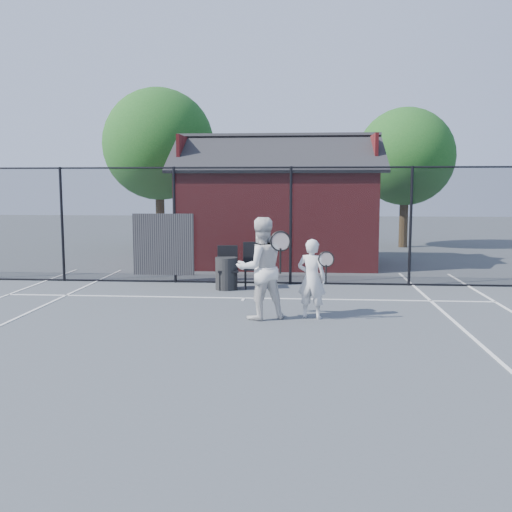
# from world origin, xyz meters

# --- Properties ---
(ground) EXTENTS (80.00, 80.00, 0.00)m
(ground) POSITION_xyz_m (0.00, 0.00, 0.00)
(ground) COLOR #474E51
(ground) RESTS_ON ground
(court_lines) EXTENTS (11.02, 18.00, 0.01)m
(court_lines) POSITION_xyz_m (0.00, -1.32, 0.01)
(court_lines) COLOR silver
(court_lines) RESTS_ON ground
(fence) EXTENTS (22.04, 3.00, 3.00)m
(fence) POSITION_xyz_m (-0.30, 5.00, 1.45)
(fence) COLOR black
(fence) RESTS_ON ground
(clubhouse) EXTENTS (6.50, 4.36, 4.19)m
(clubhouse) POSITION_xyz_m (0.50, 9.00, 1.61)
(clubhouse) COLOR maroon
(clubhouse) RESTS_ON ground
(tree_left) EXTENTS (4.48, 4.48, 6.44)m
(tree_left) POSITION_xyz_m (-4.50, 13.50, 4.19)
(tree_left) COLOR black
(tree_left) RESTS_ON ground
(tree_right) EXTENTS (3.97, 3.97, 5.70)m
(tree_right) POSITION_xyz_m (5.50, 14.50, 3.71)
(tree_right) COLOR black
(tree_right) RESTS_ON ground
(player_front) EXTENTS (0.72, 0.57, 1.52)m
(player_front) POSITION_xyz_m (1.47, 1.16, 0.76)
(player_front) COLOR silver
(player_front) RESTS_ON ground
(player_back) EXTENTS (1.15, 1.04, 1.92)m
(player_back) POSITION_xyz_m (0.51, 1.06, 0.96)
(player_back) COLOR silver
(player_back) RESTS_ON ground
(chair_left) EXTENTS (0.60, 0.62, 1.10)m
(chair_left) POSITION_xyz_m (0.12, 4.33, 0.55)
(chair_left) COLOR black
(chair_left) RESTS_ON ground
(chair_right) EXTENTS (0.57, 0.59, 1.03)m
(chair_right) POSITION_xyz_m (-0.50, 4.10, 0.52)
(chair_right) COLOR black
(chair_right) RESTS_ON ground
(waste_bin) EXTENTS (0.64, 0.64, 0.78)m
(waste_bin) POSITION_xyz_m (-0.54, 4.10, 0.39)
(waste_bin) COLOR #262626
(waste_bin) RESTS_ON ground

